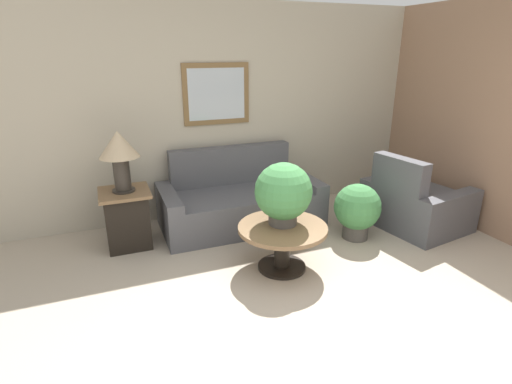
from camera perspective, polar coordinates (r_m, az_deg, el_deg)
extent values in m
plane|color=tan|center=(3.20, 12.67, -20.81)|extent=(20.00, 20.00, 0.00)
cube|color=#B2A893|center=(5.10, -4.60, 11.23)|extent=(7.21, 0.06, 2.60)
cube|color=brown|center=(5.00, -5.67, 13.75)|extent=(0.82, 0.03, 0.73)
cube|color=#B2BCC6|center=(4.99, -5.63, 13.74)|extent=(0.70, 0.01, 0.61)
cube|color=#937056|center=(5.37, 29.16, 9.26)|extent=(0.06, 4.84, 2.60)
cube|color=#4C4C51|center=(4.89, -2.14, -2.33)|extent=(1.55, 0.92, 0.43)
cube|color=#4C4C51|center=(5.08, -3.65, 3.92)|extent=(1.55, 0.16, 0.47)
cube|color=#4C4C51|center=(4.68, -12.20, -3.18)|extent=(0.18, 0.92, 0.53)
cube|color=#4C4C51|center=(5.20, 6.87, -0.48)|extent=(0.18, 0.92, 0.53)
cube|color=#4C4C51|center=(5.25, 21.90, -2.20)|extent=(1.01, 0.82, 0.43)
cube|color=#4C4C51|center=(4.83, 19.80, 1.90)|extent=(0.26, 0.71, 0.47)
cube|color=#4C4C51|center=(5.01, 25.82, -3.22)|extent=(0.93, 0.32, 0.53)
cube|color=#4C4C51|center=(5.49, 18.46, -0.28)|extent=(0.93, 0.32, 0.53)
cylinder|color=black|center=(4.04, 3.69, -10.55)|extent=(0.47, 0.47, 0.03)
cylinder|color=black|center=(3.94, 3.76, -7.95)|extent=(0.16, 0.16, 0.38)
cylinder|color=brown|center=(3.85, 3.83, -5.15)|extent=(0.86, 0.86, 0.04)
cube|color=black|center=(4.57, -17.90, -3.82)|extent=(0.44, 0.44, 0.60)
cube|color=brown|center=(4.46, -18.32, -0.08)|extent=(0.52, 0.52, 0.03)
cylinder|color=#2D2823|center=(4.45, -18.36, 0.25)|extent=(0.24, 0.24, 0.02)
cylinder|color=#2D2823|center=(4.39, -18.62, 2.53)|extent=(0.17, 0.17, 0.35)
cone|color=tan|center=(4.31, -19.07, 6.49)|extent=(0.41, 0.41, 0.27)
cylinder|color=#4C4742|center=(3.87, 3.84, -3.66)|extent=(0.28, 0.28, 0.13)
sphere|color=#428447|center=(3.77, 3.93, 0.10)|extent=(0.55, 0.55, 0.55)
cylinder|color=#4C4742|center=(4.74, 13.99, -5.31)|extent=(0.29, 0.29, 0.18)
sphere|color=#428447|center=(4.63, 14.28, -2.08)|extent=(0.53, 0.53, 0.53)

